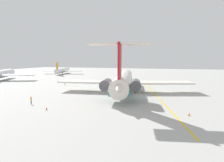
{
  "coord_description": "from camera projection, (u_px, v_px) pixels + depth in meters",
  "views": [
    {
      "loc": [
        -67.16,
        -1.61,
        10.72
      ],
      "look_at": [
        -3.36,
        17.71,
        3.36
      ],
      "focal_mm": 32.78,
      "sensor_mm": 36.0,
      "label": 1
    }
  ],
  "objects": [
    {
      "name": "safety_cone_wingtip",
      "position": [
        173.0,
        83.0,
        87.13
      ],
      "size": [
        0.4,
        0.4,
        0.55
      ],
      "primitive_type": "cone",
      "color": "#EA590F",
      "rests_on": "ground"
    },
    {
      "name": "main_jetliner",
      "position": [
        124.0,
        80.0,
        64.49
      ],
      "size": [
        48.86,
        43.46,
        14.29
      ],
      "rotation": [
        0.0,
        0.0,
        0.18
      ],
      "color": "silver",
      "rests_on": "ground"
    },
    {
      "name": "airliner_mid_right",
      "position": [
        63.0,
        70.0,
        143.47
      ],
      "size": [
        27.28,
        27.22,
        8.21
      ],
      "rotation": [
        0.0,
        0.0,
        0.24
      ],
      "color": "white",
      "rests_on": "ground"
    },
    {
      "name": "ground_crew_near_tail",
      "position": [
        31.0,
        99.0,
        48.43
      ],
      "size": [
        0.29,
        0.45,
        1.81
      ],
      "rotation": [
        0.0,
        0.0,
        2.87
      ],
      "color": "black",
      "rests_on": "ground"
    },
    {
      "name": "ground",
      "position": [
        168.0,
        92.0,
        65.53
      ],
      "size": [
        303.96,
        303.96,
        0.0
      ],
      "primitive_type": "plane",
      "color": "#ADADA8"
    },
    {
      "name": "taxiway_centreline",
      "position": [
        154.0,
        93.0,
        63.52
      ],
      "size": [
        72.47,
        18.79,
        0.01
      ],
      "primitive_type": "cube",
      "rotation": [
        0.0,
        0.0,
        0.25
      ],
      "color": "gold",
      "rests_on": "ground"
    },
    {
      "name": "safety_cone_tail",
      "position": [
        47.0,
        108.0,
        42.9
      ],
      "size": [
        0.4,
        0.4,
        0.55
      ],
      "primitive_type": "cone",
      "color": "#EA590F",
      "rests_on": "ground"
    },
    {
      "name": "ground_crew_near_nose",
      "position": [
        65.0,
        82.0,
        83.16
      ],
      "size": [
        0.44,
        0.28,
        1.75
      ],
      "rotation": [
        0.0,
        0.0,
        4.58
      ],
      "color": "black",
      "rests_on": "ground"
    },
    {
      "name": "safety_cone_nose",
      "position": [
        189.0,
        114.0,
        38.42
      ],
      "size": [
        0.4,
        0.4,
        0.55
      ],
      "primitive_type": "cone",
      "color": "#EA590F",
      "rests_on": "ground"
    },
    {
      "name": "airliner_mid_left",
      "position": [
        0.0,
        74.0,
        99.95
      ],
      "size": [
        32.8,
        33.07,
        10.27
      ],
      "rotation": [
        0.0,
        0.0,
        0.42
      ],
      "color": "silver",
      "rests_on": "ground"
    }
  ]
}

